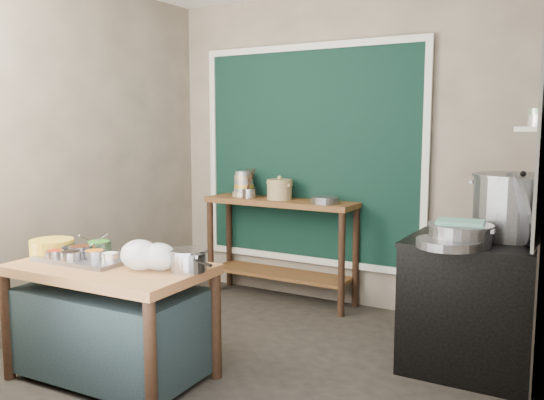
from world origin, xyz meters
The scene contains 27 objects.
floor centered at (0.00, 0.00, -0.01)m, with size 3.50×3.00×0.02m, color #2E2923.
back_wall centered at (0.00, 1.51, 1.40)m, with size 3.50×0.02×2.80m, color gray.
left_wall centered at (-1.76, 0.00, 1.40)m, with size 0.02×3.00×2.80m, color gray.
curtain_panel centered at (-0.35, 1.47, 1.35)m, with size 2.10×0.02×1.90m, color black.
curtain_frame centered at (-0.35, 1.46, 1.35)m, with size 2.22×0.03×2.02m, color beige, non-canonical shape.
wall_shelf centered at (1.63, 0.85, 1.60)m, with size 0.22×0.70×0.03m, color beige.
prep_table centered at (-0.65, -0.75, 0.38)m, with size 1.25×0.72×0.75m, color brown.
back_counter centered at (-0.55, 1.28, 0.47)m, with size 1.45×0.40×0.95m, color brown.
stove_block centered at (1.35, 0.55, 0.42)m, with size 0.90×0.68×0.85m, color black.
stove_top centered at (1.35, 0.55, 0.86)m, with size 0.92×0.69×0.03m, color black.
condiment_tray centered at (-0.87, -0.70, 0.76)m, with size 0.62×0.44×0.03m, color gray.
condiment_bowls centered at (-0.89, -0.71, 0.81)m, with size 0.58×0.43×0.07m.
yellow_basin centered at (-1.18, -0.75, 0.81)m, with size 0.29×0.29×0.11m, color yellow.
saucepan centered at (-0.13, -0.62, 0.82)m, with size 0.24×0.24×0.13m, color gray, non-canonical shape.
plastic_bag_a centered at (-0.40, -0.75, 0.84)m, with size 0.25×0.21×0.19m, color white.
plastic_bag_b centered at (-0.28, -0.70, 0.83)m, with size 0.22×0.19×0.17m, color white.
bowl_stack centered at (-0.97, 1.30, 1.06)m, with size 0.21×0.21×0.24m.
utensil_cup centered at (-0.86, 1.24, 0.99)m, with size 0.14×0.14×0.09m, color gray.
ceramic_crock centered at (-0.55, 1.27, 1.03)m, with size 0.24×0.24×0.16m, color #998153, non-canonical shape.
wide_bowl centered at (-0.07, 1.22, 0.98)m, with size 0.24×0.24×0.06m, color gray.
stock_pot centered at (1.51, 0.75, 1.09)m, with size 0.55×0.55×0.43m, color gray, non-canonical shape.
pot_lid centered at (1.56, 0.55, 1.11)m, with size 0.47×0.47×0.02m, color gray.
steamer centered at (1.26, 0.35, 0.95)m, with size 0.41×0.41×0.13m, color gray, non-canonical shape.
green_cloth centered at (1.26, 0.35, 1.02)m, with size 0.28×0.22×0.02m, color #61A890.
shallow_pan centered at (1.22, 0.23, 0.91)m, with size 0.39×0.39×0.05m, color gray.
shelf_bowl_stack centered at (1.63, 0.80, 1.67)m, with size 0.15×0.15×0.12m.
shelf_bowl_green centered at (1.63, 1.06, 1.64)m, with size 0.13×0.13×0.05m, color gray.
Camera 1 is at (2.01, -3.30, 1.62)m, focal length 38.00 mm.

